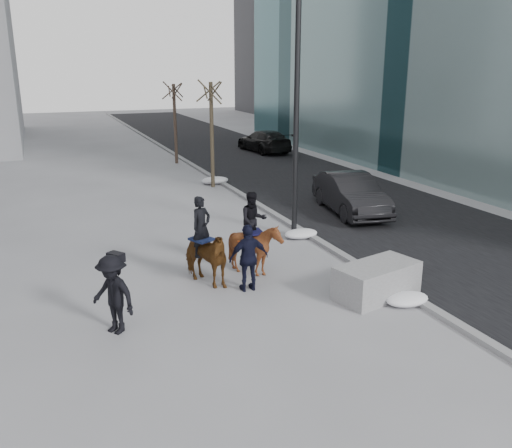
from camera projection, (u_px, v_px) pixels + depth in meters
name	position (u px, v px, depth m)	size (l,w,h in m)	color
ground	(274.00, 293.00, 13.78)	(120.00, 120.00, 0.00)	gray
road	(324.00, 189.00, 25.20)	(8.00, 90.00, 0.01)	black
curb	(244.00, 196.00, 23.73)	(0.25, 90.00, 0.12)	gray
planter	(377.00, 280.00, 13.45)	(2.14, 1.07, 0.86)	gray
car_near	(351.00, 194.00, 21.01)	(1.63, 4.67, 1.54)	black
car_far	(264.00, 141.00, 35.97)	(2.01, 4.94, 1.43)	black
tree_near	(212.00, 130.00, 25.00)	(1.20, 1.20, 5.38)	#382F21
tree_far	(175.00, 120.00, 31.26)	(1.20, 1.20, 5.05)	#3C2C23
mounted_left	(203.00, 253.00, 14.09)	(1.52, 2.00, 2.35)	#46260E
mounted_right	(255.00, 242.00, 14.77)	(1.34, 1.48, 2.31)	#4F1E0F
feeder	(249.00, 258.00, 13.71)	(1.04, 0.88, 1.75)	black
camera_crew	(113.00, 294.00, 11.52)	(1.19, 1.30, 1.75)	black
lamppost	(298.00, 84.00, 16.93)	(0.25, 1.33, 9.09)	black
snow_piles	(269.00, 214.00, 20.54)	(1.34, 15.77, 0.34)	white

